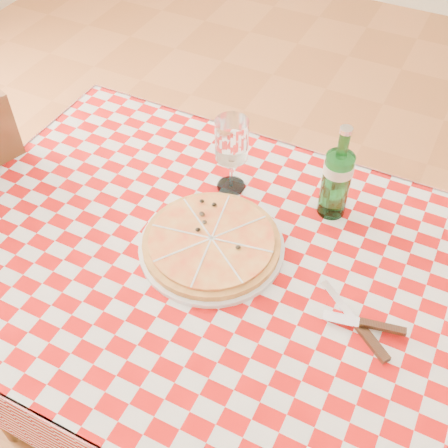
# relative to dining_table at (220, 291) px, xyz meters

# --- Properties ---
(dining_table) EXTENTS (1.20, 0.80, 0.75)m
(dining_table) POSITION_rel_dining_table_xyz_m (0.00, 0.00, 0.00)
(dining_table) COLOR brown
(dining_table) RESTS_ON ground
(tablecloth) EXTENTS (1.30, 0.90, 0.01)m
(tablecloth) POSITION_rel_dining_table_xyz_m (0.00, 0.00, 0.09)
(tablecloth) COLOR #A30B0A
(tablecloth) RESTS_ON dining_table
(pizza_plate) EXTENTS (0.38, 0.38, 0.04)m
(pizza_plate) POSITION_rel_dining_table_xyz_m (-0.04, 0.03, 0.12)
(pizza_plate) COLOR gold
(pizza_plate) RESTS_ON tablecloth
(water_bottle) EXTENTS (0.09, 0.09, 0.24)m
(water_bottle) POSITION_rel_dining_table_xyz_m (0.16, 0.26, 0.22)
(water_bottle) COLOR #1A6826
(water_bottle) RESTS_ON tablecloth
(wine_glass) EXTENTS (0.10, 0.10, 0.20)m
(wine_glass) POSITION_rel_dining_table_xyz_m (-0.09, 0.23, 0.20)
(wine_glass) COLOR white
(wine_glass) RESTS_ON tablecloth
(cutlery) EXTENTS (0.25, 0.22, 0.02)m
(cutlery) POSITION_rel_dining_table_xyz_m (0.32, -0.02, 0.11)
(cutlery) COLOR silver
(cutlery) RESTS_ON tablecloth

